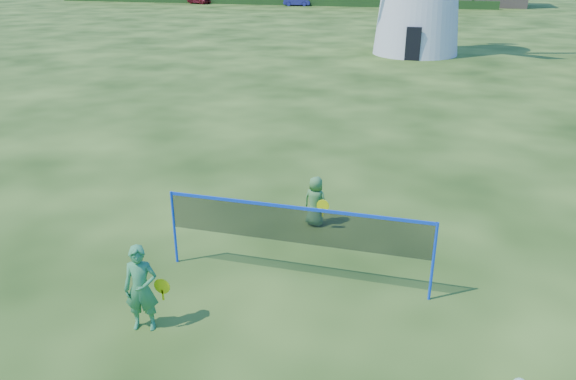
% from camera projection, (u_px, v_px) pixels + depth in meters
% --- Properties ---
extents(ground, '(220.00, 220.00, 0.00)m').
position_uv_depth(ground, '(272.00, 267.00, 10.92)').
color(ground, black).
rests_on(ground, ground).
extents(badminton_net, '(5.05, 0.05, 1.55)m').
position_uv_depth(badminton_net, '(296.00, 226.00, 10.06)').
color(badminton_net, blue).
rests_on(badminton_net, ground).
extents(player_girl, '(0.73, 0.49, 1.52)m').
position_uv_depth(player_girl, '(141.00, 288.00, 8.84)').
color(player_girl, '#388C4D').
rests_on(player_girl, ground).
extents(player_boy, '(0.69, 0.51, 1.18)m').
position_uv_depth(player_boy, '(316.00, 201.00, 12.46)').
color(player_boy, '#47833F').
rests_on(player_boy, ground).
extents(hedge, '(62.00, 0.80, 1.00)m').
position_uv_depth(hedge, '(260.00, 1.00, 74.72)').
color(hedge, '#193814').
rests_on(hedge, ground).
extents(car_right, '(3.71, 1.95, 1.16)m').
position_uv_depth(car_right, '(297.00, 1.00, 72.55)').
color(car_right, navy).
rests_on(car_right, ground).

